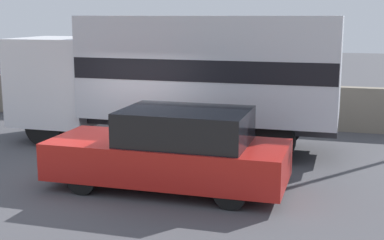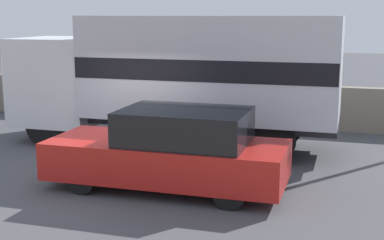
% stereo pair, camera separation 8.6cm
% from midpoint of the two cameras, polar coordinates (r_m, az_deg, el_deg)
% --- Properties ---
extents(ground_plane, '(80.00, 80.00, 0.00)m').
position_cam_midpoint_polar(ground_plane, '(11.33, -8.36, -6.03)').
color(ground_plane, '#47474C').
extents(stone_wall_backdrop, '(60.00, 0.35, 1.29)m').
position_cam_midpoint_polar(stone_wall_backdrop, '(16.73, 0.20, 1.93)').
color(stone_wall_backdrop, gray).
rests_on(stone_wall_backdrop, ground_plane).
extents(box_truck, '(8.35, 2.55, 3.31)m').
position_cam_midpoint_polar(box_truck, '(13.46, -1.34, 5.08)').
color(box_truck, silver).
rests_on(box_truck, ground_plane).
extents(car_hatchback, '(4.59, 1.81, 1.57)m').
position_cam_midpoint_polar(car_hatchback, '(10.29, -2.33, -3.26)').
color(car_hatchback, '#B21E19').
rests_on(car_hatchback, ground_plane).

